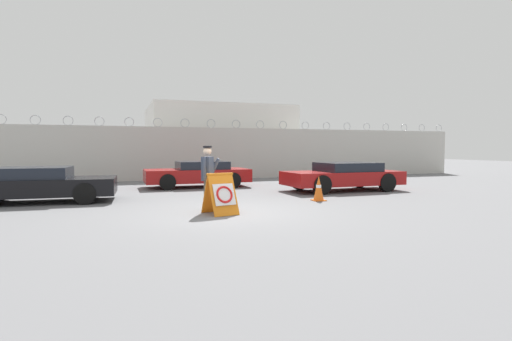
{
  "coord_description": "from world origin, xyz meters",
  "views": [
    {
      "loc": [
        -2.65,
        -10.12,
        1.68
      ],
      "look_at": [
        1.27,
        1.24,
        1.01
      ],
      "focal_mm": 28.0,
      "sensor_mm": 36.0,
      "label": 1
    }
  ],
  "objects_px": {
    "parked_car_far_side": "(343,176)",
    "traffic_cone_near": "(319,188)",
    "parked_car_front_coupe": "(40,184)",
    "barricade_sign": "(221,194)",
    "security_guard": "(208,175)",
    "parked_car_rear_sedan": "(198,174)"
  },
  "relations": [
    {
      "from": "security_guard",
      "to": "parked_car_front_coupe",
      "type": "bearing_deg",
      "value": 84.06
    },
    {
      "from": "traffic_cone_near",
      "to": "parked_car_front_coupe",
      "type": "bearing_deg",
      "value": 163.8
    },
    {
      "from": "traffic_cone_near",
      "to": "parked_car_front_coupe",
      "type": "distance_m",
      "value": 8.7
    },
    {
      "from": "security_guard",
      "to": "parked_car_far_side",
      "type": "relative_size",
      "value": 0.37
    },
    {
      "from": "parked_car_front_coupe",
      "to": "security_guard",
      "type": "bearing_deg",
      "value": -33.12
    },
    {
      "from": "barricade_sign",
      "to": "parked_car_rear_sedan",
      "type": "bearing_deg",
      "value": 71.64
    },
    {
      "from": "barricade_sign",
      "to": "traffic_cone_near",
      "type": "bearing_deg",
      "value": 10.76
    },
    {
      "from": "barricade_sign",
      "to": "traffic_cone_near",
      "type": "distance_m",
      "value": 3.89
    },
    {
      "from": "traffic_cone_near",
      "to": "parked_car_far_side",
      "type": "height_order",
      "value": "parked_car_far_side"
    },
    {
      "from": "barricade_sign",
      "to": "security_guard",
      "type": "relative_size",
      "value": 0.61
    },
    {
      "from": "barricade_sign",
      "to": "security_guard",
      "type": "xyz_separation_m",
      "value": [
        -0.21,
        0.62,
        0.45
      ]
    },
    {
      "from": "barricade_sign",
      "to": "parked_car_far_side",
      "type": "height_order",
      "value": "parked_car_far_side"
    },
    {
      "from": "parked_car_front_coupe",
      "to": "parked_car_far_side",
      "type": "relative_size",
      "value": 0.95
    },
    {
      "from": "traffic_cone_near",
      "to": "parked_car_far_side",
      "type": "relative_size",
      "value": 0.17
    },
    {
      "from": "security_guard",
      "to": "parked_car_far_side",
      "type": "height_order",
      "value": "security_guard"
    },
    {
      "from": "parked_car_far_side",
      "to": "traffic_cone_near",
      "type": "bearing_deg",
      "value": 44.13
    },
    {
      "from": "barricade_sign",
      "to": "traffic_cone_near",
      "type": "height_order",
      "value": "barricade_sign"
    },
    {
      "from": "parked_car_rear_sedan",
      "to": "parked_car_far_side",
      "type": "relative_size",
      "value": 0.95
    },
    {
      "from": "security_guard",
      "to": "parked_car_front_coupe",
      "type": "xyz_separation_m",
      "value": [
        -4.56,
        3.32,
        -0.4
      ]
    },
    {
      "from": "security_guard",
      "to": "parked_car_rear_sedan",
      "type": "distance_m",
      "value": 6.71
    },
    {
      "from": "barricade_sign",
      "to": "security_guard",
      "type": "distance_m",
      "value": 0.79
    },
    {
      "from": "parked_car_rear_sedan",
      "to": "security_guard",
      "type": "bearing_deg",
      "value": 81.17
    }
  ]
}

